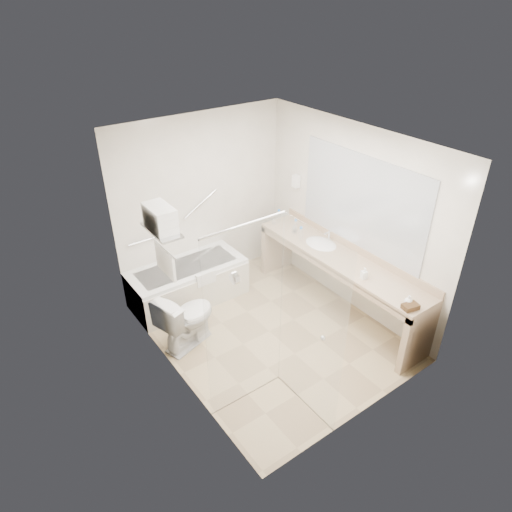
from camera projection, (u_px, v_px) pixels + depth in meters
floor at (269, 331)px, 5.93m from camera, size 3.20×3.20×0.00m
ceiling at (273, 142)px, 4.65m from camera, size 2.60×3.20×0.10m
wall_back at (202, 202)px, 6.40m from camera, size 2.60×0.10×2.50m
wall_front at (377, 319)px, 4.18m from camera, size 2.60×0.10×2.50m
wall_left at (170, 286)px, 4.64m from camera, size 0.10×3.20×2.50m
wall_right at (350, 219)px, 5.94m from camera, size 0.10×3.20×2.50m
bathtub at (188, 283)px, 6.40m from camera, size 1.60×0.73×0.59m
grab_bar_short at (143, 241)px, 6.05m from camera, size 0.40×0.03×0.03m
grab_bar_long at (200, 204)px, 6.35m from camera, size 0.53×0.03×0.33m
shower_enclosure at (277, 323)px, 4.43m from camera, size 0.96×0.91×2.11m
towel_shelf at (161, 226)px, 4.69m from camera, size 0.24×0.55×0.81m
vanity_counter at (339, 270)px, 6.01m from camera, size 0.55×2.70×0.95m
sink at (321, 246)px, 6.21m from camera, size 0.40×0.52×0.14m
faucet at (329, 235)px, 6.23m from camera, size 0.03×0.03×0.14m
mirror at (361, 202)px, 5.68m from camera, size 0.02×2.00×1.20m
hairdryer_unit at (296, 181)px, 6.54m from camera, size 0.08×0.10×0.18m
toilet at (187, 319)px, 5.56m from camera, size 0.87×0.64×0.76m
amenity_basket at (410, 307)px, 4.95m from camera, size 0.20×0.15×0.06m
soap_bottle_a at (364, 276)px, 5.45m from camera, size 0.09×0.16×0.07m
soap_bottle_b at (408, 301)px, 5.01m from camera, size 0.12×0.14×0.09m
water_bottle_left at (295, 226)px, 6.46m from camera, size 0.06×0.06×0.19m
water_bottle_mid at (301, 234)px, 6.22m from camera, size 0.07×0.07×0.22m
water_bottle_right at (279, 216)px, 6.71m from camera, size 0.06×0.06×0.20m
drinking_glass_near at (274, 222)px, 6.68m from camera, size 0.08×0.08×0.08m
drinking_glass_far at (294, 230)px, 6.44m from camera, size 0.09×0.09×0.10m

